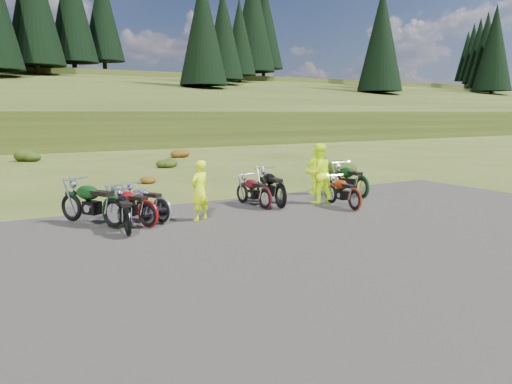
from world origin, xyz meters
TOP-DOWN VIEW (x-y plane):
  - ground at (0.00, 0.00)m, footprint 300.00×300.00m
  - gravel_pad at (0.00, -2.00)m, footprint 20.00×12.00m
  - hill_slope at (0.00, 50.00)m, footprint 300.00×45.97m
  - conifer_24 at (9.00, 68.00)m, footprint 7.04×7.04m
  - conifer_25 at (15.00, 74.00)m, footprint 6.60×6.60m
  - conifer_26 at (21.00, 49.00)m, footprint 6.16×6.16m
  - conifer_27 at (27.00, 55.00)m, footprint 5.72×5.72m
  - conifer_28 at (33.00, 61.00)m, footprint 5.28×5.28m
  - conifer_29 at (39.00, 67.00)m, footprint 7.92×7.92m
  - conifer_30 at (45.00, 73.00)m, footprint 7.48×7.48m
  - conifer_31 at (51.00, 48.00)m, footprint 7.04×7.04m
  - conifer_32 at (57.00, 54.00)m, footprint 6.60×6.60m
  - conifer_33 at (63.00, 60.00)m, footprint 6.16×6.16m
  - conifer_34 at (69.00, 66.00)m, footprint 5.72×5.72m
  - conifer_35 at (75.00, 72.00)m, footprint 5.28×5.28m
  - conifer_36 at (81.00, 78.00)m, footprint 7.92×7.92m
  - conifer_37 at (87.00, 53.00)m, footprint 7.48×7.48m
  - conifer_38 at (93.00, 59.00)m, footprint 7.04×7.04m
  - conifer_39 at (99.00, 65.00)m, footprint 6.60×6.60m
  - conifer_40 at (105.00, 71.00)m, footprint 6.16×6.16m
  - conifer_41 at (111.00, 77.00)m, footprint 5.72×5.72m
  - shrub_3 at (-3.30, 21.90)m, footprint 1.56×1.56m
  - shrub_4 at (-0.40, 9.20)m, footprint 0.77×0.77m
  - shrub_5 at (2.50, 14.50)m, footprint 1.03×1.03m
  - shrub_6 at (5.40, 19.80)m, footprint 1.30×1.30m
  - shrub_7 at (8.30, 7.10)m, footprint 1.56×1.56m
  - shrub_8 at (11.20, 12.40)m, footprint 0.77×0.77m
  - motorcycle_0 at (-3.73, 0.70)m, footprint 0.92×2.01m
  - motorcycle_1 at (-3.03, 1.32)m, footprint 1.45×2.06m
  - motorcycle_2 at (-3.78, 1.65)m, footprint 1.81×2.42m
  - motorcycle_3 at (-2.55, 1.60)m, footprint 1.39×2.05m
  - motorcycle_4 at (0.79, 1.85)m, footprint 0.75×1.92m
  - motorcycle_5 at (1.25, 1.72)m, footprint 1.08×2.30m
  - motorcycle_6 at (2.95, 0.32)m, footprint 0.81×1.92m
  - motorcycle_7 at (4.57, 1.77)m, footprint 0.93×2.27m
  - person_middle at (-1.53, 1.45)m, footprint 0.69×0.58m
  - person_right_a at (2.80, 1.89)m, footprint 0.96×0.76m
  - person_right_b at (3.84, 3.30)m, footprint 1.00×0.50m

SIDE VIEW (x-z plane):
  - ground at x=0.00m, z-range 0.00..0.00m
  - gravel_pad at x=0.00m, z-range -0.02..0.02m
  - hill_slope at x=0.00m, z-range -4.69..4.69m
  - motorcycle_0 at x=-3.73m, z-range -0.51..0.51m
  - motorcycle_1 at x=-3.03m, z-range -0.52..0.52m
  - motorcycle_2 at x=-3.78m, z-range -0.61..0.61m
  - motorcycle_3 at x=-2.55m, z-range -0.51..0.51m
  - motorcycle_4 at x=0.79m, z-range -0.49..0.49m
  - motorcycle_5 at x=1.25m, z-range -0.58..0.58m
  - motorcycle_6 at x=2.95m, z-range -0.49..0.49m
  - motorcycle_7 at x=4.57m, z-range -0.58..0.58m
  - shrub_4 at x=-0.40m, z-range 0.00..0.45m
  - shrub_8 at x=11.20m, z-range 0.00..0.45m
  - shrub_5 at x=2.50m, z-range 0.00..0.61m
  - shrub_6 at x=5.40m, z-range 0.00..0.77m
  - shrub_3 at x=-3.30m, z-range 0.00..0.92m
  - shrub_7 at x=8.30m, z-range 0.00..0.92m
  - person_middle at x=-1.53m, z-range 0.00..1.63m
  - person_right_b at x=3.84m, z-range 0.00..1.65m
  - person_right_a at x=2.80m, z-range 0.00..1.91m
  - conifer_26 at x=21.00m, z-range 5.37..21.37m
  - conifer_27 at x=27.00m, z-range 6.56..21.56m
  - conifer_31 at x=51.00m, z-range 5.18..23.18m
  - conifer_28 at x=33.00m, z-range 7.76..21.76m
  - conifer_32 at x=57.00m, z-range 6.37..23.37m
  - conifer_33 at x=63.00m, z-range 7.56..23.56m
  - conifer_37 at x=87.00m, z-range 6.17..25.17m
  - conifer_34 at x=69.00m, z-range 8.76..23.76m
  - conifer_38 at x=93.00m, z-range 7.37..25.37m
  - conifer_35 at x=75.00m, z-range 9.95..23.95m
  - conifer_39 at x=99.00m, z-range 8.56..25.56m
  - conifer_41 at x=111.00m, z-range 10.15..25.15m
  - conifer_40 at x=105.00m, z-range 9.76..25.76m
  - conifer_24 at x=9.00m, z-range 9.16..27.16m
  - conifer_25 at x=15.00m, z-range 10.16..27.16m
  - conifer_29 at x=39.00m, z-range 8.97..28.97m
  - conifer_30 at x=45.00m, z-range 10.16..29.16m
  - conifer_36 at x=81.00m, z-range 10.16..30.16m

